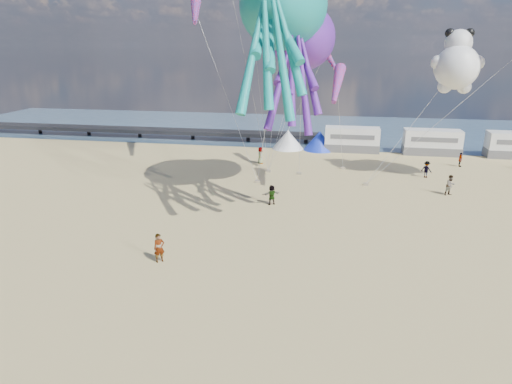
% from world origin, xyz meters
% --- Properties ---
extents(ground, '(120.00, 120.00, 0.00)m').
position_xyz_m(ground, '(0.00, 0.00, 0.00)').
color(ground, tan).
rests_on(ground, ground).
extents(water, '(120.00, 120.00, 0.00)m').
position_xyz_m(water, '(0.00, 55.00, 0.02)').
color(water, '#38526B').
rests_on(water, ground).
extents(pier, '(60.00, 3.00, 0.50)m').
position_xyz_m(pier, '(-28.00, 44.00, 1.00)').
color(pier, black).
rests_on(pier, ground).
extents(motorhome_0, '(6.60, 2.50, 3.00)m').
position_xyz_m(motorhome_0, '(6.00, 40.00, 1.50)').
color(motorhome_0, silver).
rests_on(motorhome_0, ground).
extents(motorhome_1, '(6.60, 2.50, 3.00)m').
position_xyz_m(motorhome_1, '(15.50, 40.00, 1.50)').
color(motorhome_1, silver).
rests_on(motorhome_1, ground).
extents(tent_white, '(4.00, 4.00, 2.40)m').
position_xyz_m(tent_white, '(-2.00, 40.00, 1.20)').
color(tent_white, white).
rests_on(tent_white, ground).
extents(tent_blue, '(4.00, 4.00, 2.40)m').
position_xyz_m(tent_blue, '(2.00, 40.00, 1.20)').
color(tent_blue, '#1933CC').
rests_on(tent_blue, ground).
extents(standing_person, '(0.79, 0.75, 1.83)m').
position_xyz_m(standing_person, '(-6.02, 6.60, 0.91)').
color(standing_person, tan).
rests_on(standing_person, ground).
extents(beachgoer_0, '(0.65, 0.79, 1.87)m').
position_xyz_m(beachgoer_0, '(-4.13, 31.76, 0.93)').
color(beachgoer_0, '#7F6659').
rests_on(beachgoer_0, ground).
extents(beachgoer_1, '(1.07, 0.96, 1.84)m').
position_xyz_m(beachgoer_1, '(14.27, 23.56, 0.92)').
color(beachgoer_1, '#7F6659').
rests_on(beachgoer_1, ground).
extents(beachgoer_2, '(1.04, 1.00, 1.69)m').
position_xyz_m(beachgoer_2, '(13.17, 29.10, 0.84)').
color(beachgoer_2, '#7F6659').
rests_on(beachgoer_2, ground).
extents(beachgoer_3, '(0.74, 1.09, 1.56)m').
position_xyz_m(beachgoer_3, '(17.54, 34.30, 0.78)').
color(beachgoer_3, '#7F6659').
rests_on(beachgoer_3, ground).
extents(beachgoer_4, '(1.05, 0.87, 1.67)m').
position_xyz_m(beachgoer_4, '(-0.85, 18.31, 0.84)').
color(beachgoer_4, '#7F6659').
rests_on(beachgoer_4, ground).
extents(sandbag_a, '(0.50, 0.35, 0.22)m').
position_xyz_m(sandbag_a, '(-3.13, 24.29, 0.11)').
color(sandbag_a, gray).
rests_on(sandbag_a, ground).
extents(sandbag_b, '(0.50, 0.35, 0.22)m').
position_xyz_m(sandbag_b, '(0.55, 28.02, 0.11)').
color(sandbag_b, gray).
rests_on(sandbag_b, ground).
extents(sandbag_c, '(0.50, 0.35, 0.22)m').
position_xyz_m(sandbag_c, '(7.14, 25.28, 0.11)').
color(sandbag_c, gray).
rests_on(sandbag_c, ground).
extents(sandbag_d, '(0.50, 0.35, 0.22)m').
position_xyz_m(sandbag_d, '(4.99, 31.04, 0.11)').
color(sandbag_d, gray).
rests_on(sandbag_d, ground).
extents(sandbag_e, '(0.50, 0.35, 0.22)m').
position_xyz_m(sandbag_e, '(-2.71, 28.29, 0.11)').
color(sandbag_e, gray).
rests_on(sandbag_e, ground).
extents(kite_octopus_teal, '(9.19, 12.54, 13.18)m').
position_xyz_m(kite_octopus_teal, '(-0.24, 19.24, 15.49)').
color(kite_octopus_teal, teal).
extents(kite_octopus_purple, '(6.89, 11.17, 11.88)m').
position_xyz_m(kite_octopus_purple, '(1.02, 22.01, 13.24)').
color(kite_octopus_purple, '#561F90').
extents(kite_panda, '(5.22, 4.98, 6.63)m').
position_xyz_m(kite_panda, '(14.34, 27.21, 10.78)').
color(kite_panda, white).
extents(windsock_left, '(3.00, 7.09, 7.06)m').
position_xyz_m(windsock_left, '(-10.02, 28.44, 15.80)').
color(windsock_left, red).
extents(windsock_mid, '(1.38, 5.59, 5.53)m').
position_xyz_m(windsock_mid, '(4.00, 21.81, 9.58)').
color(windsock_mid, red).
extents(windsock_right, '(2.93, 5.27, 5.34)m').
position_xyz_m(windsock_right, '(2.78, 27.41, 11.98)').
color(windsock_right, red).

